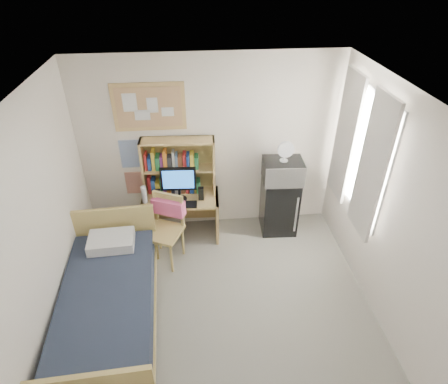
{
  "coord_description": "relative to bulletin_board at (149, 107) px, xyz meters",
  "views": [
    {
      "loc": [
        -0.26,
        -2.63,
        3.68
      ],
      "look_at": [
        0.11,
        1.2,
        1.13
      ],
      "focal_mm": 30.0,
      "sensor_mm": 36.0,
      "label": 1
    }
  ],
  "objects": [
    {
      "name": "floor",
      "position": [
        0.78,
        -2.08,
        -1.93
      ],
      "size": [
        3.6,
        4.2,
        0.02
      ],
      "primitive_type": "cube",
      "color": "gray",
      "rests_on": "ground"
    },
    {
      "name": "ceiling",
      "position": [
        0.78,
        -2.08,
        0.68
      ],
      "size": [
        3.6,
        4.2,
        0.02
      ],
      "primitive_type": "cube",
      "color": "white",
      "rests_on": "wall_back"
    },
    {
      "name": "wall_back",
      "position": [
        0.78,
        0.02,
        -0.62
      ],
      "size": [
        3.6,
        0.04,
        2.6
      ],
      "primitive_type": "cube",
      "color": "white",
      "rests_on": "floor"
    },
    {
      "name": "wall_left",
      "position": [
        -1.02,
        -2.08,
        -0.62
      ],
      "size": [
        0.04,
        4.2,
        2.6
      ],
      "primitive_type": "cube",
      "color": "white",
      "rests_on": "floor"
    },
    {
      "name": "wall_right",
      "position": [
        2.58,
        -2.08,
        -0.62
      ],
      "size": [
        0.04,
        4.2,
        2.6
      ],
      "primitive_type": "cube",
      "color": "white",
      "rests_on": "floor"
    },
    {
      "name": "window_unit",
      "position": [
        2.53,
        -0.88,
        -0.32
      ],
      "size": [
        0.1,
        1.4,
        1.7
      ],
      "primitive_type": "cube",
      "color": "white",
      "rests_on": "wall_right"
    },
    {
      "name": "curtain_left",
      "position": [
        2.5,
        -1.28,
        -0.32
      ],
      "size": [
        0.04,
        0.55,
        1.7
      ],
      "primitive_type": "cube",
      "color": "silver",
      "rests_on": "wall_right"
    },
    {
      "name": "curtain_right",
      "position": [
        2.5,
        -0.48,
        -0.32
      ],
      "size": [
        0.04,
        0.55,
        1.7
      ],
      "primitive_type": "cube",
      "color": "silver",
      "rests_on": "wall_right"
    },
    {
      "name": "bulletin_board",
      "position": [
        0.0,
        0.0,
        0.0
      ],
      "size": [
        0.94,
        0.03,
        0.64
      ],
      "primitive_type": "cube",
      "color": "tan",
      "rests_on": "wall_back"
    },
    {
      "name": "poster_wave",
      "position": [
        -0.32,
        0.01,
        -0.67
      ],
      "size": [
        0.3,
        0.01,
        0.42
      ],
      "primitive_type": "cube",
      "color": "#2952A6",
      "rests_on": "wall_back"
    },
    {
      "name": "poster_japan",
      "position": [
        -0.32,
        0.01,
        -1.14
      ],
      "size": [
        0.28,
        0.01,
        0.36
      ],
      "primitive_type": "cube",
      "color": "#C23F22",
      "rests_on": "wall_back"
    },
    {
      "name": "desk",
      "position": [
        0.32,
        -0.28,
        -1.58
      ],
      "size": [
        1.11,
        0.6,
        0.68
      ],
      "primitive_type": "cube",
      "rotation": [
        0.0,
        0.0,
        -0.05
      ],
      "color": "tan",
      "rests_on": "floor"
    },
    {
      "name": "desk_chair",
      "position": [
        0.09,
        -0.81,
        -1.42
      ],
      "size": [
        0.66,
        0.66,
        0.99
      ],
      "primitive_type": "cube",
      "rotation": [
        0.0,
        0.0,
        -0.43
      ],
      "color": "tan",
      "rests_on": "floor"
    },
    {
      "name": "mini_fridge",
      "position": [
        1.78,
        -0.26,
        -1.49
      ],
      "size": [
        0.54,
        0.54,
        0.87
      ],
      "primitive_type": "cube",
      "rotation": [
        0.0,
        0.0,
        -0.05
      ],
      "color": "black",
      "rests_on": "floor"
    },
    {
      "name": "bed",
      "position": [
        -0.49,
        -1.84,
        -1.64
      ],
      "size": [
        1.11,
        2.08,
        0.56
      ],
      "primitive_type": "cube",
      "rotation": [
        0.0,
        0.0,
        0.05
      ],
      "color": "#1B2231",
      "rests_on": "floor"
    },
    {
      "name": "hutch",
      "position": [
        0.33,
        -0.13,
        -0.83
      ],
      "size": [
        1.02,
        0.31,
        0.83
      ],
      "primitive_type": "cube",
      "rotation": [
        0.0,
        0.0,
        -0.05
      ],
      "color": "tan",
      "rests_on": "desk"
    },
    {
      "name": "monitor",
      "position": [
        0.32,
        -0.34,
        -0.98
      ],
      "size": [
        0.49,
        0.06,
        0.52
      ],
      "primitive_type": "cube",
      "rotation": [
        0.0,
        0.0,
        -0.05
      ],
      "color": "black",
      "rests_on": "desk"
    },
    {
      "name": "keyboard",
      "position": [
        0.31,
        -0.48,
        -1.23
      ],
      "size": [
        0.49,
        0.18,
        0.02
      ],
      "primitive_type": "cube",
      "rotation": [
        0.0,
        0.0,
        -0.05
      ],
      "color": "black",
      "rests_on": "desk"
    },
    {
      "name": "speaker_left",
      "position": [
        0.02,
        -0.33,
        -1.16
      ],
      "size": [
        0.07,
        0.07,
        0.17
      ],
      "primitive_type": "cube",
      "rotation": [
        0.0,
        0.0,
        -0.05
      ],
      "color": "black",
      "rests_on": "desk"
    },
    {
      "name": "speaker_right",
      "position": [
        0.62,
        -0.36,
        -1.15
      ],
      "size": [
        0.08,
        0.08,
        0.19
      ],
      "primitive_type": "cube",
      "rotation": [
        0.0,
        0.0,
        -0.05
      ],
      "color": "black",
      "rests_on": "desk"
    },
    {
      "name": "water_bottle",
      "position": [
        -0.16,
        -0.36,
        -1.12
      ],
      "size": [
        0.08,
        0.08,
        0.25
      ],
      "primitive_type": "cylinder",
      "rotation": [
        0.0,
        0.0,
        -0.05
      ],
      "color": "silver",
      "rests_on": "desk"
    },
    {
      "name": "hoodie",
      "position": [
        0.17,
        -0.63,
        -1.15
      ],
      "size": [
        0.46,
        0.31,
        0.21
      ],
      "primitive_type": "cube",
      "rotation": [
        0.0,
        0.0,
        -0.43
      ],
      "color": "#F55D8E",
      "rests_on": "desk_chair"
    },
    {
      "name": "microwave",
      "position": [
        1.78,
        -0.28,
        -0.9
      ],
      "size": [
        0.57,
        0.45,
        0.32
      ],
      "primitive_type": "cube",
      "rotation": [
        0.0,
        0.0,
        -0.05
      ],
      "color": "#B5B5B9",
      "rests_on": "mini_fridge"
    },
    {
      "name": "desk_fan",
      "position": [
        1.78,
        -0.28,
        -0.6
      ],
      "size": [
        0.24,
        0.24,
        0.28
      ],
      "primitive_type": "cylinder",
      "rotation": [
        0.0,
        0.0,
        -0.05
      ],
      "color": "silver",
      "rests_on": "microwave"
    },
    {
      "name": "pillow",
      "position": [
        -0.53,
        -1.09,
        -1.3
      ],
      "size": [
        0.57,
        0.41,
        0.13
      ],
      "primitive_type": "cube",
      "rotation": [
        0.0,
        0.0,
        0.05
      ],
      "color": "silver",
      "rests_on": "bed"
    }
  ]
}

